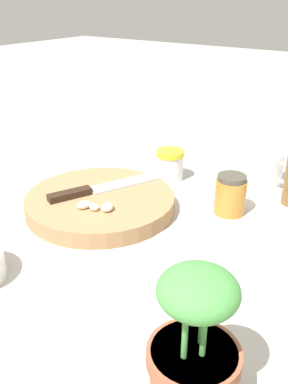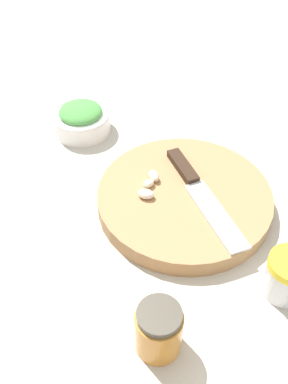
{
  "view_description": "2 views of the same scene",
  "coord_description": "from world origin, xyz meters",
  "px_view_note": "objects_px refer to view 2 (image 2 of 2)",
  "views": [
    {
      "loc": [
        0.57,
        0.38,
        0.39
      ],
      "look_at": [
        0.02,
        -0.01,
        0.07
      ],
      "focal_mm": 40.0,
      "sensor_mm": 36.0,
      "label": 1
    },
    {
      "loc": [
        -0.28,
        0.28,
        0.52
      ],
      "look_at": [
        0.03,
        -0.04,
        0.08
      ],
      "focal_mm": 40.0,
      "sensor_mm": 36.0,
      "label": 2
    }
  ],
  "objects_px": {
    "cutting_board": "(184,199)",
    "chef_knife": "(199,190)",
    "spice_jar": "(287,276)",
    "garlic_cloves": "(148,187)",
    "herb_bowl": "(81,119)",
    "honey_jar": "(159,330)"
  },
  "relations": [
    {
      "from": "cutting_board",
      "to": "honey_jar",
      "type": "height_order",
      "value": "honey_jar"
    },
    {
      "from": "chef_knife",
      "to": "herb_bowl",
      "type": "xyz_separation_m",
      "value": [
        0.3,
        0.0,
        -0.01
      ]
    },
    {
      "from": "chef_knife",
      "to": "spice_jar",
      "type": "bearing_deg",
      "value": 100.44
    },
    {
      "from": "cutting_board",
      "to": "chef_knife",
      "type": "distance_m",
      "value": 0.03
    },
    {
      "from": "spice_jar",
      "to": "garlic_cloves",
      "type": "bearing_deg",
      "value": 2.4
    },
    {
      "from": "honey_jar",
      "to": "garlic_cloves",
      "type": "bearing_deg",
      "value": -42.98
    },
    {
      "from": "spice_jar",
      "to": "cutting_board",
      "type": "bearing_deg",
      "value": -7.79
    },
    {
      "from": "herb_bowl",
      "to": "honey_jar",
      "type": "distance_m",
      "value": 0.48
    },
    {
      "from": "cutting_board",
      "to": "garlic_cloves",
      "type": "height_order",
      "value": "garlic_cloves"
    },
    {
      "from": "chef_knife",
      "to": "spice_jar",
      "type": "relative_size",
      "value": 3.34
    },
    {
      "from": "garlic_cloves",
      "to": "spice_jar",
      "type": "distance_m",
      "value": 0.25
    },
    {
      "from": "spice_jar",
      "to": "honey_jar",
      "type": "height_order",
      "value": "honey_jar"
    },
    {
      "from": "chef_knife",
      "to": "honey_jar",
      "type": "xyz_separation_m",
      "value": [
        -0.12,
        0.22,
        0.0
      ]
    },
    {
      "from": "chef_knife",
      "to": "honey_jar",
      "type": "bearing_deg",
      "value": 51.81
    },
    {
      "from": "cutting_board",
      "to": "honey_jar",
      "type": "distance_m",
      "value": 0.25
    },
    {
      "from": "herb_bowl",
      "to": "spice_jar",
      "type": "distance_m",
      "value": 0.49
    },
    {
      "from": "cutting_board",
      "to": "spice_jar",
      "type": "height_order",
      "value": "spice_jar"
    },
    {
      "from": "spice_jar",
      "to": "chef_knife",
      "type": "bearing_deg",
      "value": -13.17
    },
    {
      "from": "chef_knife",
      "to": "herb_bowl",
      "type": "bearing_deg",
      "value": -66.26
    },
    {
      "from": "chef_knife",
      "to": "garlic_cloves",
      "type": "bearing_deg",
      "value": -24.46
    },
    {
      "from": "honey_jar",
      "to": "spice_jar",
      "type": "bearing_deg",
      "value": -111.25
    },
    {
      "from": "cutting_board",
      "to": "herb_bowl",
      "type": "relative_size",
      "value": 2.48
    }
  ]
}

